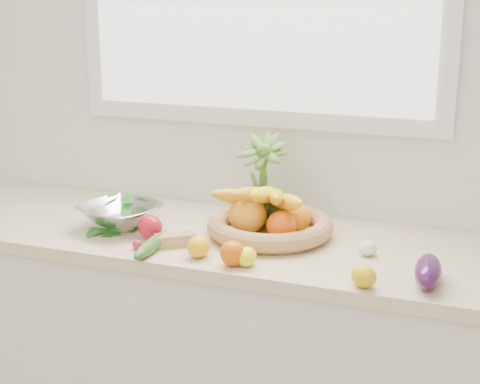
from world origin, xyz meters
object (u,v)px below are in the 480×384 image
at_px(fruit_basket, 269,219).
at_px(colander_with_spinach, 121,209).
at_px(potted_herb, 261,183).
at_px(apple, 150,227).
at_px(eggplant, 428,271).
at_px(cucumber, 152,245).

relative_size(fruit_basket, colander_with_spinach, 1.32).
distance_m(potted_herb, colander_with_spinach, 0.46).
bearing_deg(fruit_basket, apple, -155.27).
height_order(potted_herb, fruit_basket, potted_herb).
relative_size(apple, eggplant, 0.40).
xyz_separation_m(apple, eggplant, (0.86, -0.07, -0.00)).
relative_size(eggplant, colander_with_spinach, 0.61).
relative_size(cucumber, colander_with_spinach, 0.76).
distance_m(apple, fruit_basket, 0.37).
xyz_separation_m(cucumber, potted_herb, (0.22, 0.35, 0.12)).
distance_m(apple, colander_with_spinach, 0.15).
relative_size(cucumber, potted_herb, 0.74).
bearing_deg(colander_with_spinach, potted_herb, 24.45).
distance_m(eggplant, colander_with_spinach, 1.00).
relative_size(eggplant, fruit_basket, 0.46).
bearing_deg(apple, potted_herb, 41.17).
bearing_deg(colander_with_spinach, fruit_basket, 11.89).
xyz_separation_m(eggplant, fruit_basket, (-0.52, 0.22, 0.02)).
height_order(cucumber, colander_with_spinach, colander_with_spinach).
xyz_separation_m(apple, fruit_basket, (0.34, 0.16, 0.02)).
bearing_deg(eggplant, apple, 175.56).
distance_m(potted_herb, fruit_basket, 0.14).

